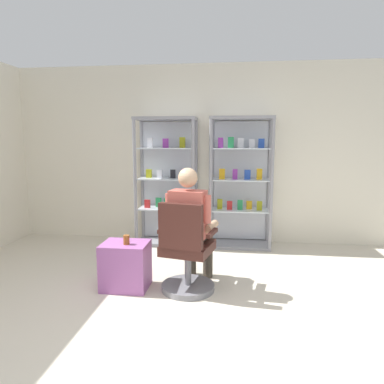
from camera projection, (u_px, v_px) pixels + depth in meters
ground_plane at (171, 352)px, 2.55m from camera, size 7.20×7.20×0.00m
back_wall at (205, 155)px, 5.30m from camera, size 6.00×0.10×2.70m
display_cabinet_left at (167, 181)px, 5.19m from camera, size 0.90×0.45×1.90m
display_cabinet_right at (240, 181)px, 5.06m from camera, size 0.90×0.45×1.90m
office_chair at (186, 255)px, 3.51m from camera, size 0.61×0.58×0.96m
seated_shopkeeper at (191, 222)px, 3.62m from camera, size 0.54×0.61×1.29m
storage_crate at (126, 265)px, 3.63m from camera, size 0.48×0.38×0.49m
tea_glass at (126, 240)px, 3.55m from camera, size 0.07×0.07×0.10m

